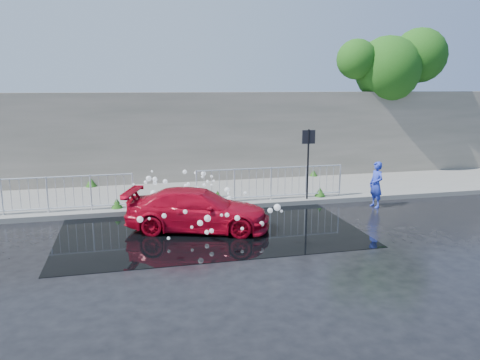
{
  "coord_description": "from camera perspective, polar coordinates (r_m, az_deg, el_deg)",
  "views": [
    {
      "loc": [
        -1.58,
        -11.25,
        3.89
      ],
      "look_at": [
        1.78,
        2.7,
        1.0
      ],
      "focal_mm": 35.0,
      "sensor_mm": 36.0,
      "label": 1
    }
  ],
  "objects": [
    {
      "name": "ground",
      "position": [
        12.01,
        -5.31,
        -7.57
      ],
      "size": [
        90.0,
        90.0,
        0.0
      ],
      "primitive_type": "plane",
      "color": "black",
      "rests_on": "ground"
    },
    {
      "name": "pavement",
      "position": [
        16.76,
        -7.8,
        -1.87
      ],
      "size": [
        30.0,
        4.0,
        0.15
      ],
      "primitive_type": "cube",
      "color": "slate",
      "rests_on": "ground"
    },
    {
      "name": "curb",
      "position": [
        14.83,
        -7.0,
        -3.58
      ],
      "size": [
        30.0,
        0.25,
        0.16
      ],
      "primitive_type": "cube",
      "color": "slate",
      "rests_on": "ground"
    },
    {
      "name": "retaining_wall",
      "position": [
        18.62,
        -8.65,
        5.13
      ],
      "size": [
        30.0,
        0.6,
        3.5
      ],
      "primitive_type": "cube",
      "color": "#686558",
      "rests_on": "pavement"
    },
    {
      "name": "puddle",
      "position": [
        13.02,
        -3.76,
        -6.0
      ],
      "size": [
        8.0,
        5.0,
        0.01
      ],
      "primitive_type": "cube",
      "color": "black",
      "rests_on": "ground"
    },
    {
      "name": "sign_post",
      "position": [
        15.62,
        8.31,
        3.3
      ],
      "size": [
        0.45,
        0.06,
        2.5
      ],
      "color": "black",
      "rests_on": "ground"
    },
    {
      "name": "tree",
      "position": [
        21.88,
        18.32,
        13.23
      ],
      "size": [
        5.03,
        2.84,
        6.38
      ],
      "color": "#332114",
      "rests_on": "ground"
    },
    {
      "name": "railing_left",
      "position": [
        15.13,
        -22.45,
        -1.52
      ],
      "size": [
        5.05,
        0.05,
        1.1
      ],
      "color": "silver",
      "rests_on": "pavement"
    },
    {
      "name": "railing_right",
      "position": [
        15.62,
        3.78,
        -0.28
      ],
      "size": [
        5.05,
        0.05,
        1.1
      ],
      "color": "silver",
      "rests_on": "pavement"
    },
    {
      "name": "weeds",
      "position": [
        16.06,
        -9.36,
        -1.6
      ],
      "size": [
        12.17,
        3.93,
        0.4
      ],
      "color": "#204612",
      "rests_on": "pavement"
    },
    {
      "name": "water_spray",
      "position": [
        13.78,
        -5.98,
        -1.99
      ],
      "size": [
        3.5,
        5.62,
        1.03
      ],
      "color": "white",
      "rests_on": "ground"
    },
    {
      "name": "red_car",
      "position": [
        12.86,
        -5.15,
        -3.64
      ],
      "size": [
        4.21,
        2.73,
        1.13
      ],
      "primitive_type": "imported",
      "rotation": [
        0.0,
        0.0,
        1.25
      ],
      "color": "#A9061C",
      "rests_on": "ground"
    },
    {
      "name": "person",
      "position": [
        15.81,
        16.27,
        -0.53
      ],
      "size": [
        0.44,
        0.6,
        1.5
      ],
      "primitive_type": "imported",
      "rotation": [
        0.0,
        0.0,
        -1.42
      ],
      "color": "blue",
      "rests_on": "ground"
    }
  ]
}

